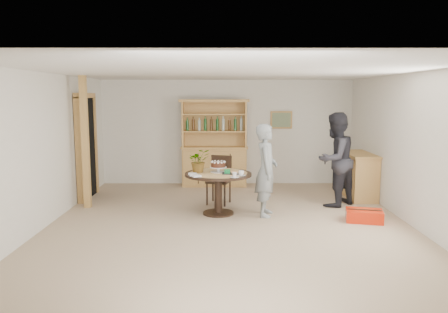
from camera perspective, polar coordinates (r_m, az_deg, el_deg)
ground at (r=7.31m, az=0.68°, el=-8.98°), size 7.00×7.00×0.00m
room_shell at (r=7.01m, az=0.73°, el=4.78°), size 6.04×7.04×2.52m
doorway at (r=9.47m, az=-17.56°, el=1.40°), size 0.13×1.10×2.18m
pine_post at (r=8.63m, az=-17.67°, el=1.74°), size 0.12×0.12×2.50m
hutch at (r=10.33m, az=-1.26°, el=-0.04°), size 1.62×0.54×2.04m
sideboard at (r=9.57m, az=17.13°, el=-2.35°), size 0.54×1.26×0.94m
dining_table at (r=7.85m, az=-0.76°, el=-3.24°), size 1.20×1.20×0.76m
dining_chair at (r=8.67m, az=-0.55°, el=-2.62°), size 0.53×0.53×0.95m
birthday_cake at (r=7.85m, az=-0.76°, el=-1.17°), size 0.30×0.30×0.20m
flower_vase at (r=7.85m, az=-3.32°, el=-0.54°), size 0.47×0.44×0.42m
gift_tray at (r=7.70m, az=0.83°, el=-2.09°), size 0.30×0.20×0.08m
coffee_cup_a at (r=7.55m, az=2.26°, el=-2.20°), size 0.15×0.15×0.09m
coffee_cup_b at (r=7.37m, az=1.39°, el=-2.47°), size 0.15×0.15×0.08m
napkins at (r=7.52m, az=-3.91°, el=-2.42°), size 0.24×0.33×0.03m
teen_boy at (r=7.75m, az=5.53°, el=-1.80°), size 0.48×0.65×1.64m
adult_person at (r=8.66m, az=14.28°, el=-0.39°), size 1.12×1.10×1.81m
red_suitcase at (r=7.87m, az=17.84°, el=-7.37°), size 0.68×0.53×0.21m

